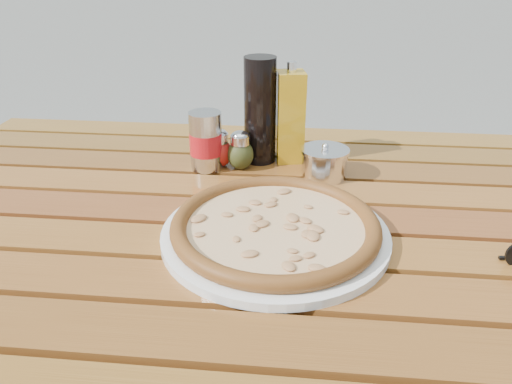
# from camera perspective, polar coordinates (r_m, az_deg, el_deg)

# --- Properties ---
(table) EXTENTS (1.40, 0.90, 0.75)m
(table) POSITION_cam_1_polar(r_m,az_deg,el_deg) (0.91, -0.13, -6.55)
(table) COLOR #36220C
(table) RESTS_ON ground
(plate) EXTENTS (0.41, 0.41, 0.01)m
(plate) POSITION_cam_1_polar(r_m,az_deg,el_deg) (0.79, 2.20, -4.83)
(plate) COLOR white
(plate) RESTS_ON table
(pizza) EXTENTS (0.34, 0.34, 0.03)m
(pizza) POSITION_cam_1_polar(r_m,az_deg,el_deg) (0.79, 2.22, -3.86)
(pizza) COLOR #FFE7B6
(pizza) RESTS_ON plate
(pepper_shaker) EXTENTS (0.07, 0.07, 0.08)m
(pepper_shaker) POSITION_cam_1_polar(r_m,az_deg,el_deg) (1.04, -4.25, 4.94)
(pepper_shaker) COLOR red
(pepper_shaker) RESTS_ON table
(oregano_shaker) EXTENTS (0.07, 0.07, 0.08)m
(oregano_shaker) POSITION_cam_1_polar(r_m,az_deg,el_deg) (1.02, -1.80, 4.72)
(oregano_shaker) COLOR #3F451B
(oregano_shaker) RESTS_ON table
(dark_bottle) EXTENTS (0.07, 0.07, 0.22)m
(dark_bottle) POSITION_cam_1_polar(r_m,az_deg,el_deg) (1.04, 0.46, 9.26)
(dark_bottle) COLOR black
(dark_bottle) RESTS_ON table
(soda_can) EXTENTS (0.08, 0.08, 0.12)m
(soda_can) POSITION_cam_1_polar(r_m,az_deg,el_deg) (1.02, -5.74, 5.76)
(soda_can) COLOR #BBBBC0
(soda_can) RESTS_ON table
(olive_oil_cruet) EXTENTS (0.06, 0.06, 0.21)m
(olive_oil_cruet) POSITION_cam_1_polar(r_m,az_deg,el_deg) (1.05, 3.91, 8.57)
(olive_oil_cruet) COLOR #B68613
(olive_oil_cruet) RESTS_ON table
(parmesan_tin) EXTENTS (0.11, 0.11, 0.07)m
(parmesan_tin) POSITION_cam_1_polar(r_m,az_deg,el_deg) (1.00, 7.81, 3.38)
(parmesan_tin) COLOR silver
(parmesan_tin) RESTS_ON table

